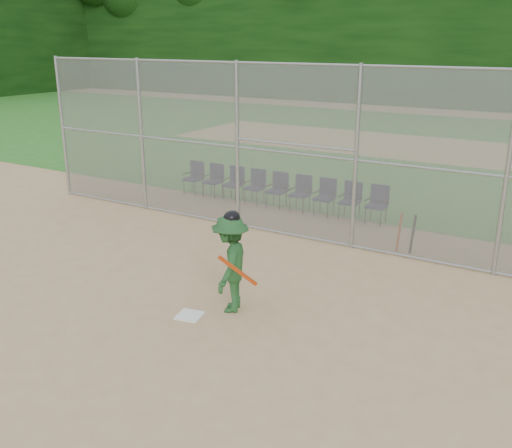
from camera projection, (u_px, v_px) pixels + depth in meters
The scene contains 17 objects.
ground at pixel (177, 330), 9.17m from camera, with size 100.00×100.00×0.00m, color tan.
grass_strip at pixel (444, 150), 23.89m from camera, with size 100.00×100.00×0.00m, color #296F21.
dirt_patch_far at pixel (444, 150), 23.89m from camera, with size 24.00×24.00×0.00m, color tan.
backstop_fence at pixel (313, 152), 12.62m from camera, with size 16.09×0.09×4.00m.
treeline at pixel (469, 12), 23.81m from camera, with size 81.00×60.00×11.00m.
home_plate at pixel (190, 315), 9.65m from camera, with size 0.41×0.41×0.02m, color white.
batter_at_plate at pixel (231, 263), 9.62m from camera, with size 1.10×1.31×1.79m.
spare_bats at pixel (406, 233), 12.48m from camera, with size 0.36×0.30×0.84m.
chair_0 at pixel (193, 178), 17.07m from camera, with size 0.54×0.52×0.96m, color #10133B, non-canonical shape.
chair_1 at pixel (213, 181), 16.72m from camera, with size 0.54×0.52×0.96m, color #10133B, non-canonical shape.
chair_2 at pixel (233, 184), 16.38m from camera, with size 0.54×0.52×0.96m, color #10133B, non-canonical shape.
chair_3 at pixel (254, 187), 16.03m from camera, with size 0.54×0.52×0.96m, color #10133B, non-canonical shape.
chair_4 at pixel (277, 190), 15.68m from camera, with size 0.54×0.52×0.96m, color #10133B, non-canonical shape.
chair_5 at pixel (300, 194), 15.34m from camera, with size 0.54×0.52×0.96m, color #10133B, non-canonical shape.
chair_6 at pixel (324, 197), 14.99m from camera, with size 0.54×0.52×0.96m, color #10133B, non-canonical shape.
chair_7 at pixel (350, 201), 14.65m from camera, with size 0.54×0.52×0.96m, color #10133B, non-canonical shape.
chair_8 at pixel (376, 205), 14.30m from camera, with size 0.54×0.52×0.96m, color #10133B, non-canonical shape.
Camera 1 is at (5.27, -6.39, 4.49)m, focal length 40.00 mm.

